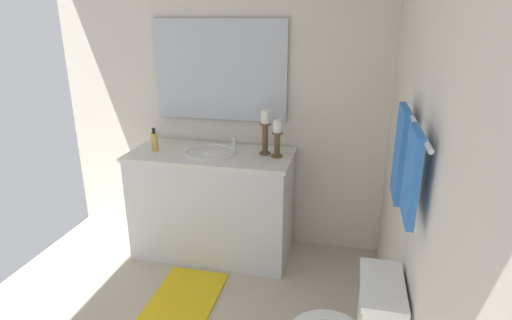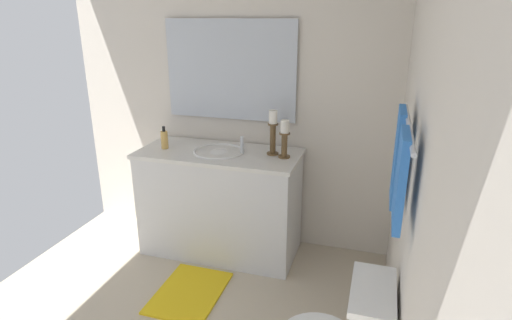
{
  "view_description": "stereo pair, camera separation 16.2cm",
  "coord_description": "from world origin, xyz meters",
  "px_view_note": "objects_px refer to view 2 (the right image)",
  "views": [
    {
      "loc": [
        1.76,
        1.04,
        1.86
      ],
      "look_at": [
        -0.41,
        0.54,
        1.09
      ],
      "focal_mm": 29.24,
      "sensor_mm": 36.0,
      "label": 1
    },
    {
      "loc": [
        1.72,
        1.19,
        1.86
      ],
      "look_at": [
        -0.41,
        0.54,
        1.09
      ],
      "focal_mm": 29.24,
      "sensor_mm": 36.0,
      "label": 2
    }
  ],
  "objects_px": {
    "mirror": "(230,70)",
    "bath_mat": "(189,292)",
    "sink_basin": "(219,156)",
    "candle_holder_tall": "(285,138)",
    "vanity_cabinet": "(220,202)",
    "candle_holder_short": "(273,131)",
    "towel_center": "(401,179)",
    "towel_near_vanity": "(398,157)",
    "towel_bar": "(409,125)",
    "soap_bottle": "(164,139)"
  },
  "relations": [
    {
      "from": "mirror",
      "to": "bath_mat",
      "type": "bearing_deg",
      "value": 0.0
    },
    {
      "from": "sink_basin",
      "to": "bath_mat",
      "type": "relative_size",
      "value": 0.67
    },
    {
      "from": "candle_holder_tall",
      "to": "bath_mat",
      "type": "relative_size",
      "value": 0.47
    },
    {
      "from": "vanity_cabinet",
      "to": "sink_basin",
      "type": "bearing_deg",
      "value": 90.0
    },
    {
      "from": "candle_holder_short",
      "to": "towel_center",
      "type": "bearing_deg",
      "value": 31.92
    },
    {
      "from": "towel_near_vanity",
      "to": "towel_center",
      "type": "relative_size",
      "value": 1.25
    },
    {
      "from": "mirror",
      "to": "towel_bar",
      "type": "bearing_deg",
      "value": 42.96
    },
    {
      "from": "sink_basin",
      "to": "bath_mat",
      "type": "xyz_separation_m",
      "value": [
        0.62,
        -0.0,
        -0.81
      ]
    },
    {
      "from": "towel_near_vanity",
      "to": "bath_mat",
      "type": "xyz_separation_m",
      "value": [
        -0.27,
        -1.27,
        -1.23
      ]
    },
    {
      "from": "candle_holder_short",
      "to": "towel_bar",
      "type": "relative_size",
      "value": 0.41
    },
    {
      "from": "candle_holder_short",
      "to": "towel_bar",
      "type": "distance_m",
      "value": 1.51
    },
    {
      "from": "candle_holder_tall",
      "to": "towel_bar",
      "type": "xyz_separation_m",
      "value": [
        1.12,
        0.77,
        0.43
      ]
    },
    {
      "from": "bath_mat",
      "to": "towel_near_vanity",
      "type": "bearing_deg",
      "value": 78.0
    },
    {
      "from": "sink_basin",
      "to": "towel_near_vanity",
      "type": "relative_size",
      "value": 0.89
    },
    {
      "from": "mirror",
      "to": "candle_holder_tall",
      "type": "relative_size",
      "value": 3.78
    },
    {
      "from": "vanity_cabinet",
      "to": "candle_holder_short",
      "type": "relative_size",
      "value": 3.73
    },
    {
      "from": "candle_holder_short",
      "to": "towel_near_vanity",
      "type": "height_order",
      "value": "towel_near_vanity"
    },
    {
      "from": "soap_bottle",
      "to": "sink_basin",
      "type": "bearing_deg",
      "value": 95.56
    },
    {
      "from": "vanity_cabinet",
      "to": "mirror",
      "type": "bearing_deg",
      "value": 179.99
    },
    {
      "from": "towel_bar",
      "to": "bath_mat",
      "type": "relative_size",
      "value": 1.38
    },
    {
      "from": "sink_basin",
      "to": "towel_center",
      "type": "height_order",
      "value": "towel_center"
    },
    {
      "from": "candle_holder_short",
      "to": "towel_near_vanity",
      "type": "distance_m",
      "value": 1.3
    },
    {
      "from": "sink_basin",
      "to": "mirror",
      "type": "distance_m",
      "value": 0.69
    },
    {
      "from": "towel_bar",
      "to": "towel_center",
      "type": "bearing_deg",
      "value": -4.97
    },
    {
      "from": "sink_basin",
      "to": "mirror",
      "type": "xyz_separation_m",
      "value": [
        -0.28,
        -0.0,
        0.63
      ]
    },
    {
      "from": "mirror",
      "to": "soap_bottle",
      "type": "relative_size",
      "value": 5.97
    },
    {
      "from": "towel_center",
      "to": "soap_bottle",
      "type": "bearing_deg",
      "value": -126.49
    },
    {
      "from": "vanity_cabinet",
      "to": "sink_basin",
      "type": "distance_m",
      "value": 0.39
    },
    {
      "from": "vanity_cabinet",
      "to": "candle_holder_tall",
      "type": "height_order",
      "value": "candle_holder_tall"
    },
    {
      "from": "soap_bottle",
      "to": "towel_bar",
      "type": "height_order",
      "value": "towel_bar"
    },
    {
      "from": "mirror",
      "to": "towel_bar",
      "type": "relative_size",
      "value": 1.3
    },
    {
      "from": "sink_basin",
      "to": "candle_holder_tall",
      "type": "height_order",
      "value": "candle_holder_tall"
    },
    {
      "from": "soap_bottle",
      "to": "towel_near_vanity",
      "type": "xyz_separation_m",
      "value": [
        0.85,
        1.71,
        0.3
      ]
    },
    {
      "from": "candle_holder_tall",
      "to": "towel_center",
      "type": "relative_size",
      "value": 0.78
    },
    {
      "from": "vanity_cabinet",
      "to": "soap_bottle",
      "type": "xyz_separation_m",
      "value": [
        0.04,
        -0.44,
        0.5
      ]
    },
    {
      "from": "candle_holder_short",
      "to": "soap_bottle",
      "type": "distance_m",
      "value": 0.87
    },
    {
      "from": "candle_holder_tall",
      "to": "soap_bottle",
      "type": "distance_m",
      "value": 0.96
    },
    {
      "from": "mirror",
      "to": "soap_bottle",
      "type": "height_order",
      "value": "mirror"
    },
    {
      "from": "candle_holder_tall",
      "to": "towel_near_vanity",
      "type": "xyz_separation_m",
      "value": [
        0.91,
        0.75,
        0.22
      ]
    },
    {
      "from": "soap_bottle",
      "to": "towel_near_vanity",
      "type": "height_order",
      "value": "towel_near_vanity"
    },
    {
      "from": "candle_holder_tall",
      "to": "towel_near_vanity",
      "type": "relative_size",
      "value": 0.63
    },
    {
      "from": "vanity_cabinet",
      "to": "towel_bar",
      "type": "height_order",
      "value": "towel_bar"
    },
    {
      "from": "soap_bottle",
      "to": "towel_center",
      "type": "relative_size",
      "value": 0.5
    },
    {
      "from": "towel_bar",
      "to": "mirror",
      "type": "bearing_deg",
      "value": -137.04
    },
    {
      "from": "soap_bottle",
      "to": "candle_holder_short",
      "type": "bearing_deg",
      "value": 97.12
    },
    {
      "from": "mirror",
      "to": "bath_mat",
      "type": "relative_size",
      "value": 1.79
    },
    {
      "from": "sink_basin",
      "to": "candle_holder_short",
      "type": "xyz_separation_m",
      "value": [
        -0.06,
        0.41,
        0.22
      ]
    },
    {
      "from": "mirror",
      "to": "candle_holder_short",
      "type": "height_order",
      "value": "mirror"
    },
    {
      "from": "towel_bar",
      "to": "vanity_cabinet",
      "type": "bearing_deg",
      "value": -130.57
    },
    {
      "from": "sink_basin",
      "to": "candle_holder_short",
      "type": "bearing_deg",
      "value": 98.78
    }
  ]
}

